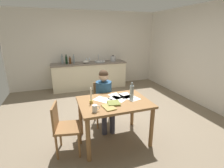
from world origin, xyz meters
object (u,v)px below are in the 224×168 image
Objects in this scene: coffee_mug at (95,108)px; mixing_bowl at (86,62)px; bottle_vinegar at (66,60)px; wine_glass_by_kettle at (86,59)px; sink_unit at (100,61)px; chair_side_empty at (64,126)px; wine_glass_near_sink at (90,59)px; wine_bottle_on_table at (132,92)px; stovetop_kettle at (113,58)px; bottle_oil at (62,60)px; book_cookery at (109,107)px; chair_at_table at (103,101)px; bottle_sauce at (74,60)px; candlestick at (91,99)px; bottle_wine_red at (70,61)px; person_seated at (105,96)px; book_magazine at (114,103)px; dining_table at (114,107)px.

mixing_bowl is (0.47, 3.33, 0.12)m from coffee_mug.
wine_glass_by_kettle is at bearing 11.54° from bottle_vinegar.
chair_side_empty is at bearing -114.27° from sink_unit.
wine_bottle_on_table is at bearing -88.48° from wine_glass_near_sink.
mixing_bowl is 1.00m from stovetop_kettle.
book_cookery is at bearing -81.57° from bottle_oil.
stovetop_kettle is at bearing 61.89° from book_cookery.
bottle_oil is at bearing 176.89° from stovetop_kettle.
sink_unit is 1.17× the size of bottle_oil.
chair_side_empty is (-0.85, -0.72, -0.03)m from chair_at_table.
candlestick is at bearing -91.45° from bottle_sauce.
chair_at_table is 3.64× the size of bottle_wine_red.
person_seated reaches higher than bottle_wine_red.
dining_table is at bearing 75.58° from book_magazine.
sink_unit is 1.19× the size of bottle_vinegar.
book_cookery is 1.14× the size of stovetop_kettle.
bottle_oil is at bearing 170.82° from bottle_sauce.
chair_at_table reaches higher than dining_table.
stovetop_kettle is (1.06, 3.11, 0.35)m from dining_table.
person_seated is at bearing 96.35° from book_magazine.
bottle_oil is at bearing 152.38° from bottle_wine_red.
dining_table is at bearing -91.31° from mixing_bowl.
dining_table is 0.44m from candlestick.
coffee_mug is at bearing -100.28° from wine_glass_near_sink.
bottle_wine_red is at bearing 82.25° from chair_side_empty.
bottle_vinegar is at bearing -173.90° from bottle_sauce.
bottle_vinegar is at bearing 88.63° from book_cookery.
bottle_vinegar reaches higher than book_magazine.
stovetop_kettle is at bearing -0.37° from bottle_vinegar.
bottle_vinegar reaches higher than bottle_sauce.
book_magazine is 3.28m from bottle_sauce.
coffee_mug is (-0.39, -0.96, 0.32)m from chair_at_table.
chair_side_empty is at bearing -175.54° from book_magazine.
book_cookery is 3.50m from wine_glass_by_kettle.
mixing_bowl is 1.28× the size of wine_glass_near_sink.
wine_glass_by_kettle is (1.00, 3.31, 0.53)m from chair_side_empty.
bottle_wine_red is (0.24, -0.13, -0.03)m from bottle_oil.
person_seated reaches higher than chair_at_table.
stovetop_kettle is 0.94m from wine_glass_by_kettle.
candlestick is at bearing 88.21° from coffee_mug.
sink_unit is 0.46m from wine_glass_by_kettle.
sink_unit is at bearing 69.74° from book_cookery.
wine_glass_by_kettle reaches higher than candlestick.
book_magazine is at bearing -92.72° from person_seated.
bottle_vinegar is at bearing 172.92° from mixing_bowl.
bottle_vinegar is at bearing 102.41° from chair_at_table.
wine_glass_by_kettle is at bearing 77.15° from book_cookery.
stovetop_kettle is (1.92, 3.16, 0.52)m from chair_side_empty.
chair_at_table is at bearing 67.87° from coffee_mug.
person_seated reaches higher than stovetop_kettle.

